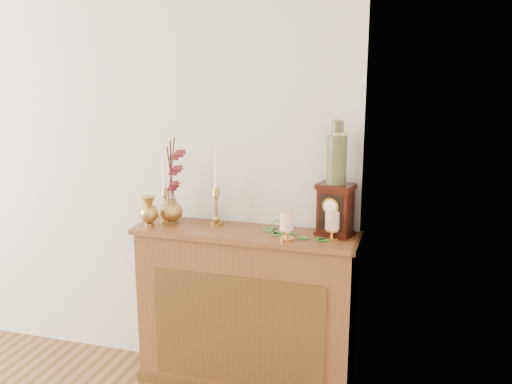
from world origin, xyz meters
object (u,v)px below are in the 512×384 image
(candlestick_left, at_px, (165,199))
(ceramic_vase, at_px, (337,156))
(candlestick_center, at_px, (216,200))
(ginger_jar, at_px, (175,183))
(mantel_clock, at_px, (335,210))
(bud_vase, at_px, (149,211))

(candlestick_left, bearing_deg, ceramic_vase, 2.39)
(ceramic_vase, bearing_deg, candlestick_center, -179.01)
(ceramic_vase, bearing_deg, ginger_jar, 179.94)
(ceramic_vase, bearing_deg, mantel_clock, -104.10)
(mantel_clock, relative_size, ceramic_vase, 0.85)
(bud_vase, bearing_deg, candlestick_left, 58.02)
(candlestick_left, height_order, ginger_jar, ginger_jar)
(candlestick_center, height_order, mantel_clock, candlestick_center)
(bud_vase, relative_size, mantel_clock, 0.60)
(candlestick_center, distance_m, bud_vase, 0.38)
(ginger_jar, relative_size, ceramic_vase, 1.50)
(candlestick_left, distance_m, ginger_jar, 0.11)
(bud_vase, relative_size, ceramic_vase, 0.51)
(ginger_jar, distance_m, ceramic_vase, 0.94)
(candlestick_left, xyz_separation_m, ceramic_vase, (0.96, 0.04, 0.29))
(ginger_jar, bearing_deg, candlestick_left, -138.50)
(candlestick_center, xyz_separation_m, ginger_jar, (-0.25, 0.01, 0.08))
(ginger_jar, distance_m, mantel_clock, 0.92)
(candlestick_left, xyz_separation_m, ginger_jar, (0.05, 0.04, 0.09))
(candlestick_center, relative_size, ginger_jar, 0.88)
(bud_vase, height_order, ginger_jar, ginger_jar)
(candlestick_left, bearing_deg, candlestick_center, 5.50)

